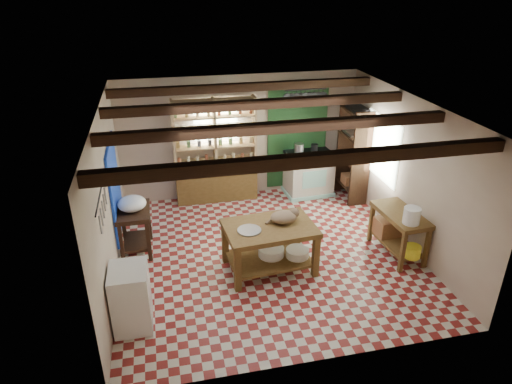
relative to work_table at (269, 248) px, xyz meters
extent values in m
cube|color=maroon|center=(0.08, 0.44, -0.41)|extent=(5.00, 5.00, 0.02)
cube|color=#46464B|center=(0.08, 0.44, 2.20)|extent=(5.00, 5.00, 0.02)
cube|color=beige|center=(0.08, 2.94, 0.90)|extent=(5.00, 0.04, 2.60)
cube|color=beige|center=(0.08, -2.06, 0.90)|extent=(5.00, 0.04, 2.60)
cube|color=beige|center=(-2.42, 0.44, 0.90)|extent=(0.04, 5.00, 2.60)
cube|color=beige|center=(2.58, 0.44, 0.90)|extent=(0.04, 5.00, 2.60)
cube|color=#331E12|center=(0.08, 0.44, 2.08)|extent=(5.00, 3.80, 0.15)
cube|color=blue|center=(-2.39, 1.34, 0.70)|extent=(0.04, 1.40, 1.60)
cube|color=#1B441E|center=(1.33, 2.91, 0.85)|extent=(1.30, 0.04, 2.30)
cube|color=silver|center=(-0.42, 2.92, 1.30)|extent=(0.90, 0.02, 0.80)
cube|color=silver|center=(2.56, 1.44, 1.00)|extent=(0.02, 1.30, 1.20)
cube|color=black|center=(-2.36, -0.76, 1.38)|extent=(0.06, 0.90, 0.28)
cube|color=black|center=(1.33, 2.49, 1.78)|extent=(0.86, 0.12, 0.36)
cube|color=tan|center=(-0.47, 2.75, 0.70)|extent=(1.70, 0.34, 2.20)
cube|color=#331E12|center=(2.36, 2.24, 0.60)|extent=(0.40, 0.86, 2.00)
cube|color=brown|center=(0.00, 0.00, 0.00)|extent=(1.49, 1.05, 0.80)
cube|color=beige|center=(1.52, 2.59, 0.08)|extent=(1.02, 0.73, 0.96)
cube|color=#331E12|center=(-2.12, 1.02, 0.00)|extent=(0.56, 0.81, 0.81)
cube|color=white|center=(-2.14, -0.88, 0.05)|extent=(0.51, 0.61, 0.90)
cube|color=brown|center=(2.26, -0.03, 0.00)|extent=(0.63, 1.14, 0.80)
ellipsoid|color=#9A7A59|center=(0.25, 0.07, 0.50)|extent=(0.50, 0.42, 0.19)
cylinder|color=#98989F|center=(-0.35, -0.08, 0.41)|extent=(0.40, 0.40, 0.02)
cylinder|color=white|center=(0.05, 0.05, -0.11)|extent=(0.46, 0.46, 0.15)
cylinder|color=white|center=(0.46, -0.06, -0.12)|extent=(0.41, 0.41, 0.13)
cylinder|color=#98989F|center=(1.27, 2.57, 0.67)|extent=(0.21, 0.21, 0.23)
cylinder|color=black|center=(1.62, 2.59, 0.65)|extent=(0.16, 0.16, 0.18)
ellipsoid|color=white|center=(-2.12, 1.02, 0.53)|extent=(0.48, 0.48, 0.24)
cylinder|color=white|center=(2.23, -0.38, 0.53)|extent=(0.29, 0.29, 0.27)
cube|color=#9F6740|center=(2.24, 0.27, -0.04)|extent=(0.47, 0.38, 0.31)
cylinder|color=#FEF82A|center=(2.29, -0.48, -0.09)|extent=(0.29, 0.29, 0.20)
camera|label=1|loc=(-1.56, -6.05, 4.00)|focal=32.00mm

